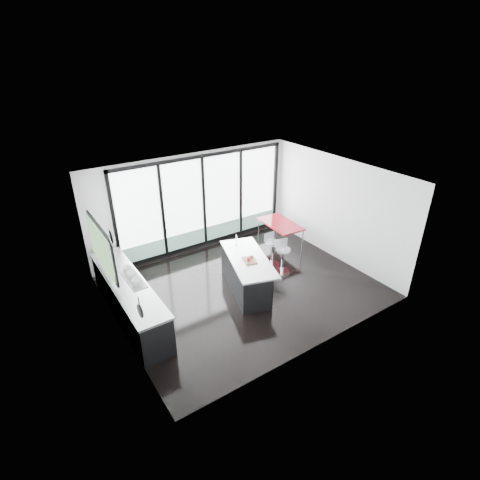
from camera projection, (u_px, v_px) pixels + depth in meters
floor at (243, 287)px, 9.23m from camera, size 6.00×5.00×0.00m
ceiling at (244, 178)px, 7.95m from camera, size 6.00×5.00×0.00m
wall_back at (203, 206)px, 10.61m from camera, size 6.00×0.09×2.80m
wall_front at (321, 288)px, 6.74m from camera, size 6.00×0.00×2.80m
wall_left at (109, 262)px, 7.25m from camera, size 0.26×5.00×2.80m
wall_right at (336, 209)px, 10.07m from camera, size 0.00×5.00×2.80m
counter_cabinets at (130, 300)px, 8.00m from camera, size 0.69×3.24×1.36m
island at (245, 273)px, 9.00m from camera, size 1.45×2.23×1.10m
bar_stool_near at (283, 261)px, 9.69m from camera, size 0.54×0.54×0.70m
bar_stool_far at (272, 253)px, 10.02m from camera, size 0.47×0.47×0.70m
red_table at (280, 235)px, 11.00m from camera, size 0.87×1.42×0.73m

